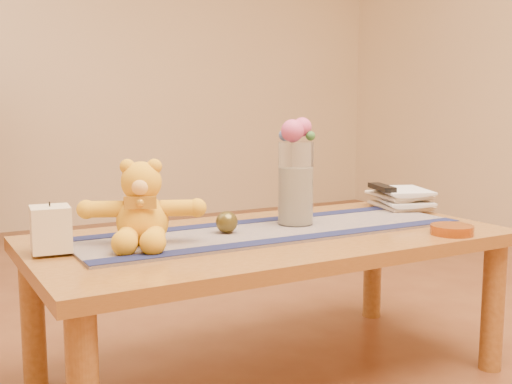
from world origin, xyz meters
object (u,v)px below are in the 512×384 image
glass_vase (296,183)px  amber_dish (452,230)px  pillar_candle (51,229)px  tv_remote (382,187)px  bronze_ball (227,222)px  teddy_bear (142,204)px  book_bottom (380,207)px

glass_vase → amber_dish: glass_vase is taller
pillar_candle → tv_remote: (1.18, 0.10, 0.02)m
bronze_ball → amber_dish: bearing=-28.0°
pillar_candle → amber_dish: (1.09, -0.33, -0.05)m
teddy_bear → bronze_ball: 0.27m
pillar_candle → glass_vase: size_ratio=0.45×
teddy_bear → amber_dish: 0.91m
book_bottom → bronze_ball: bearing=-155.2°
book_bottom → glass_vase: bearing=-151.5°
tv_remote → amber_dish: (-0.10, -0.43, -0.07)m
glass_vase → bronze_ball: (-0.25, -0.01, -0.10)m
teddy_bear → glass_vase: size_ratio=1.23×
glass_vase → amber_dish: size_ratio=2.06×
pillar_candle → tv_remote: size_ratio=0.73×
teddy_bear → glass_vase: glass_vase is taller
teddy_bear → tv_remote: bearing=31.4°
glass_vase → book_bottom: (0.44, 0.11, -0.13)m
teddy_bear → glass_vase: 0.51m
glass_vase → pillar_candle: bearing=179.8°
amber_dish → bronze_ball: bearing=152.0°
pillar_candle → glass_vase: bearing=-0.2°
bronze_ball → tv_remote: tv_remote is taller
bronze_ball → amber_dish: bronze_ball is taller
bronze_ball → pillar_candle: bearing=178.0°
teddy_bear → pillar_candle: size_ratio=2.74×
glass_vase → bronze_ball: size_ratio=4.01×
pillar_candle → bronze_ball: 0.50m
glass_vase → bronze_ball: bearing=-176.6°
tv_remote → amber_dish: tv_remote is taller
bronze_ball → book_bottom: bronze_ball is taller
amber_dish → teddy_bear: bearing=160.3°
glass_vase → amber_dish: (0.34, -0.33, -0.12)m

